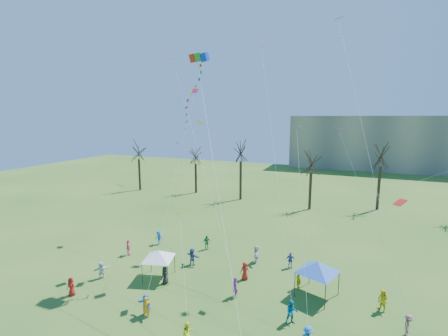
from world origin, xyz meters
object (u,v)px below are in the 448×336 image
at_px(distant_building, 403,143).
at_px(canopy_tent_white, 159,255).
at_px(big_box_kite, 192,106).
at_px(canopy_tent_blue, 318,267).

height_order(distant_building, canopy_tent_white, distant_building).
relative_size(distant_building, big_box_kite, 2.55).
bearing_deg(distant_building, canopy_tent_blue, -102.01).
bearing_deg(big_box_kite, distant_building, 69.27).
bearing_deg(canopy_tent_blue, canopy_tent_white, -169.98).
xyz_separation_m(distant_building, canopy_tent_blue, (-15.57, -73.14, -4.93)).
bearing_deg(canopy_tent_blue, big_box_kite, 175.94).
relative_size(big_box_kite, canopy_tent_blue, 6.18).
relative_size(canopy_tent_white, canopy_tent_blue, 0.91).
xyz_separation_m(big_box_kite, canopy_tent_white, (-2.01, -3.28, -13.45)).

